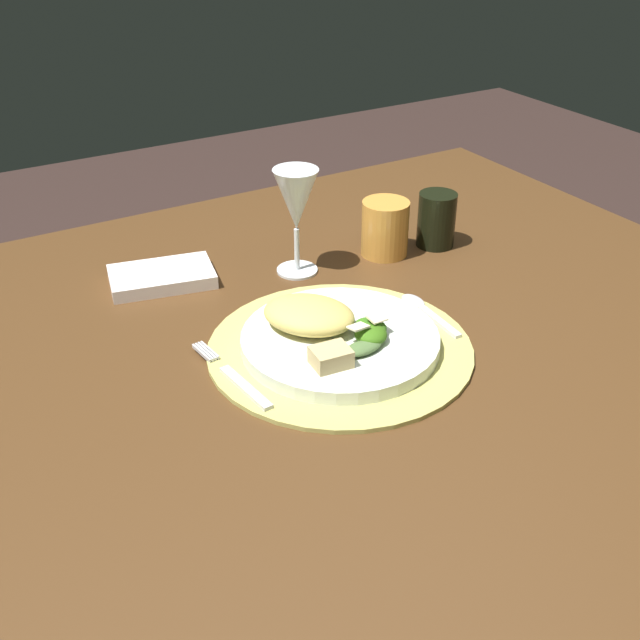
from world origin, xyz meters
TOP-DOWN VIEW (x-y plane):
  - dining_table at (0.00, 0.00)m, footprint 1.16×1.07m
  - placemat at (-0.07, -0.02)m, footprint 0.34×0.34m
  - dinner_plate at (-0.07, -0.02)m, footprint 0.25×0.25m
  - pasta_serving at (-0.10, 0.01)m, footprint 0.14×0.15m
  - salad_greens at (-0.05, -0.05)m, footprint 0.09×0.07m
  - bread_piece at (-0.12, -0.08)m, footprint 0.05×0.04m
  - fork at (-0.22, -0.02)m, footprint 0.03×0.17m
  - spoon at (0.08, 0.00)m, footprint 0.03×0.13m
  - napkin at (-0.20, 0.27)m, footprint 0.17×0.12m
  - wine_glass at (-0.01, 0.20)m, footprint 0.07×0.07m
  - amber_tumbler at (0.14, 0.18)m, footprint 0.07×0.07m
  - dark_tumbler at (0.23, 0.17)m, footprint 0.06×0.06m

SIDE VIEW (x-z plane):
  - dining_table at x=0.00m, z-range 0.19..0.91m
  - placemat at x=-0.07m, z-range 0.72..0.72m
  - fork at x=-0.22m, z-range 0.72..0.73m
  - spoon at x=0.08m, z-range 0.72..0.73m
  - napkin at x=-0.20m, z-range 0.72..0.74m
  - dinner_plate at x=-0.07m, z-range 0.72..0.74m
  - salad_greens at x=-0.05m, z-range 0.74..0.77m
  - bread_piece at x=-0.12m, z-range 0.74..0.76m
  - pasta_serving at x=-0.10m, z-range 0.74..0.78m
  - amber_tumbler at x=0.14m, z-range 0.72..0.81m
  - dark_tumbler at x=0.23m, z-range 0.72..0.81m
  - wine_glass at x=-0.01m, z-range 0.75..0.91m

